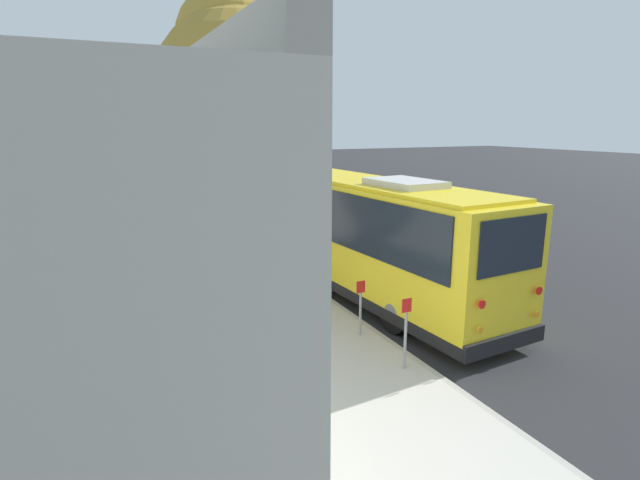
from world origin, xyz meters
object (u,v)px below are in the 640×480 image
object	(u,v)px
sign_post_near	(406,333)
parked_sedan_blue	(233,206)
sign_post_far	(360,307)
parked_sedan_black	(204,191)
street_tree	(237,85)
parked_sedan_white	(174,175)
shuttle_bus	(362,229)
parked_sedan_gray	(185,182)

from	to	relation	value
sign_post_near	parked_sedan_blue	bearing A→B (deg)	-5.14
sign_post_near	sign_post_far	bearing A→B (deg)	0.00
parked_sedan_black	street_tree	distance (m)	18.34
parked_sedan_blue	parked_sedan_white	distance (m)	19.33
parked_sedan_blue	sign_post_near	bearing A→B (deg)	178.55
shuttle_bus	street_tree	distance (m)	6.35
street_tree	sign_post_near	size ratio (longest dim) A/B	6.25
parked_sedan_blue	parked_sedan_gray	distance (m)	13.23
street_tree	shuttle_bus	bearing A→B (deg)	-146.90
parked_sedan_black	sign_post_near	xyz separation A→B (m)	(-26.20, 1.68, 0.34)
sign_post_far	parked_sedan_gray	bearing A→B (deg)	-2.81
parked_sedan_gray	sign_post_far	bearing A→B (deg)	-178.06
shuttle_bus	parked_sedan_white	world-z (taller)	shuttle_bus
shuttle_bus	sign_post_far	distance (m)	3.84
parked_sedan_black	sign_post_far	distance (m)	24.45
parked_sedan_blue	street_tree	distance (m)	11.66
parked_sedan_gray	shuttle_bus	bearing A→B (deg)	-174.49
parked_sedan_gray	sign_post_far	world-z (taller)	sign_post_far
street_tree	sign_post_far	bearing A→B (deg)	-174.30
parked_sedan_black	sign_post_far	xyz separation A→B (m)	(-24.39, 1.68, 0.25)
shuttle_bus	sign_post_far	bearing A→B (deg)	145.93
shuttle_bus	parked_sedan_white	xyz separation A→B (m)	(33.17, 0.14, -1.34)
street_tree	parked_sedan_white	bearing A→B (deg)	-4.72
parked_sedan_white	parked_sedan_gray	bearing A→B (deg)	176.05
shuttle_bus	parked_sedan_gray	xyz separation A→B (m)	(27.08, 0.36, -1.32)
parked_sedan_blue	parked_sedan_gray	world-z (taller)	parked_sedan_gray
sign_post_far	shuttle_bus	bearing A→B (deg)	-30.08
parked_sedan_black	parked_sedan_white	distance (m)	11.97
parked_sedan_white	sign_post_near	size ratio (longest dim) A/B	2.83
parked_sedan_gray	street_tree	size ratio (longest dim) A/B	0.47
parked_sedan_blue	sign_post_far	world-z (taller)	sign_post_far
parked_sedan_white	parked_sedan_blue	bearing A→B (deg)	178.09
parked_sedan_blue	sign_post_near	size ratio (longest dim) A/B	3.16
shuttle_bus	parked_sedan_black	distance (m)	21.25
parked_sedan_white	parked_sedan_black	bearing A→B (deg)	178.00
street_tree	parked_sedan_gray	bearing A→B (deg)	-5.41
parked_sedan_black	sign_post_far	world-z (taller)	sign_post_far
parked_sedan_gray	sign_post_near	world-z (taller)	sign_post_near
shuttle_bus	sign_post_near	xyz separation A→B (m)	(-5.00, 1.84, -1.01)
parked_sedan_white	sign_post_near	bearing A→B (deg)	175.57
shuttle_bus	street_tree	size ratio (longest dim) A/B	1.21
parked_sedan_blue	sign_post_far	distance (m)	17.11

